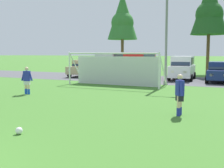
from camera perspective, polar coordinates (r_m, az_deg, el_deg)
name	(u,v)px	position (r m, az deg, el deg)	size (l,w,h in m)	color
ground_plane	(140,91)	(19.10, 5.54, -1.29)	(400.00, 400.00, 0.00)	#3D7028
parking_lot_strip	(170,80)	(26.85, 11.35, 0.79)	(52.00, 8.40, 0.01)	#4C4C51
soccer_ball	(19,131)	(9.36, -17.88, -8.77)	(0.22, 0.22, 0.22)	white
soccer_goal	(116,68)	(21.91, 0.70, 3.09)	(7.46, 2.11, 2.57)	white
player_defender_far	(27,81)	(17.96, -16.44, 0.65)	(0.74, 0.36, 1.64)	beige
player_winger_left	(180,95)	(11.72, 13.21, -2.10)	(0.41, 0.71, 1.64)	beige
parked_car_slot_far_left	(83,68)	(30.52, -5.75, 3.16)	(2.27, 4.32, 1.72)	tan
parked_car_slot_left	(111,64)	(28.52, -0.11, 3.92)	(2.42, 4.91, 2.52)	#B2B2BC
parked_car_slot_center_left	(140,65)	(27.28, 5.51, 3.78)	(2.24, 4.82, 2.52)	red
parked_car_slot_center	(182,68)	(27.26, 13.74, 3.15)	(2.38, 4.72, 2.16)	silver
parked_car_slot_center_right	(219,72)	(25.85, 20.46, 2.25)	(2.19, 4.28, 1.72)	navy
tree_left_edge	(122,18)	(36.45, 2.08, 12.98)	(3.70, 3.70, 9.87)	brown
tree_mid_left	(209,8)	(35.46, 18.69, 14.01)	(4.09, 4.09, 10.90)	brown
street_lamp	(169,30)	(22.61, 11.11, 10.36)	(2.00, 0.32, 8.04)	slate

